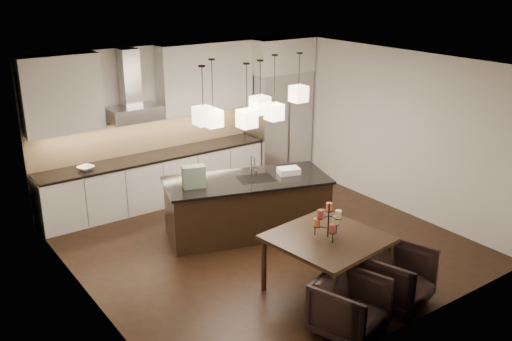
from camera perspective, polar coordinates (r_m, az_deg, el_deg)
floor at (r=8.99m, az=0.75°, el=-7.33°), size 5.50×5.50×0.02m
ceiling at (r=8.11m, az=0.83°, el=10.72°), size 5.50×5.50×0.02m
wall_back at (r=10.71m, az=-8.00°, el=5.00°), size 5.50×0.02×2.80m
wall_front at (r=6.58m, az=15.18°, el=-4.99°), size 5.50×0.02×2.80m
wall_left at (r=7.26m, az=-17.09°, el=-2.80°), size 0.02×5.50×2.80m
wall_right at (r=10.25m, az=13.37°, el=4.01°), size 0.02×5.50×2.80m
refrigerator at (r=11.57m, az=2.22°, el=4.62°), size 1.20×0.72×2.15m
fridge_panel at (r=11.29m, az=2.31°, el=11.50°), size 1.26×0.72×0.65m
lower_cabinets at (r=10.45m, az=-9.94°, el=-1.00°), size 4.21×0.62×0.88m
countertop at (r=10.30m, az=-10.08°, el=1.40°), size 4.21×0.66×0.04m
backsplash at (r=10.46m, az=-10.91°, el=3.56°), size 4.21×0.02×0.63m
upper_cab_left at (r=9.60m, az=-18.92°, el=7.21°), size 1.25×0.35×1.25m
upper_cab_right at (r=10.64m, az=-5.05°, el=9.30°), size 1.85×0.35×1.25m
hood_canopy at (r=10.00m, az=-12.04°, el=5.62°), size 0.90×0.52×0.24m
hood_chimney at (r=9.98m, az=-12.54°, el=9.08°), size 0.30×0.28×0.96m
fruit_bowl at (r=9.80m, az=-16.66°, el=0.23°), size 0.32×0.32×0.06m
island_body at (r=9.16m, az=-0.88°, el=-3.69°), size 2.69×1.72×0.88m
island_top at (r=8.99m, az=-0.90°, el=-0.99°), size 2.79×1.83×0.04m
faucet at (r=9.03m, az=-0.48°, el=0.54°), size 0.17×0.26×0.38m
tote_bag at (r=8.64m, az=-6.24°, el=-0.61°), size 0.38×0.28×0.34m
food_container at (r=9.21m, az=3.28°, el=-0.04°), size 0.40×0.33×0.10m
dining_table at (r=7.63m, az=7.06°, el=-9.28°), size 1.48×1.48×0.79m
candelabra at (r=7.35m, az=7.26°, el=-4.98°), size 0.42×0.42×0.47m
candle_a at (r=7.47m, az=7.99°, el=-4.96°), size 0.09×0.09×0.11m
candle_b at (r=7.39m, az=6.12°, el=-5.16°), size 0.09×0.09×0.11m
candle_c at (r=7.24m, az=7.63°, el=-5.76°), size 0.09×0.09×0.11m
candle_d at (r=7.43m, az=7.33°, el=-3.62°), size 0.09×0.09×0.11m
candle_e at (r=7.21m, az=6.46°, el=-4.34°), size 0.09×0.09×0.11m
candle_f at (r=7.23m, az=8.24°, el=-4.35°), size 0.09×0.09×0.11m
armchair_left at (r=6.89m, az=9.37°, el=-13.29°), size 0.95×0.96×0.70m
armchair_right at (r=7.54m, az=13.87°, el=-10.30°), size 1.01×1.02×0.75m
pendant_a at (r=8.13m, az=-5.29°, el=5.47°), size 0.24×0.24×0.26m
pendant_b at (r=8.76m, az=-4.31°, el=5.22°), size 0.24×0.24×0.26m
pendant_c at (r=8.58m, az=0.41°, el=6.58°), size 0.24×0.24×0.26m
pendant_d at (r=9.17m, az=1.83°, el=5.87°), size 0.24×0.24×0.26m
pendant_e at (r=9.35m, az=4.28°, el=7.66°), size 0.24×0.24×0.26m
pendant_f at (r=8.33m, az=-0.93°, el=5.21°), size 0.24×0.24×0.26m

